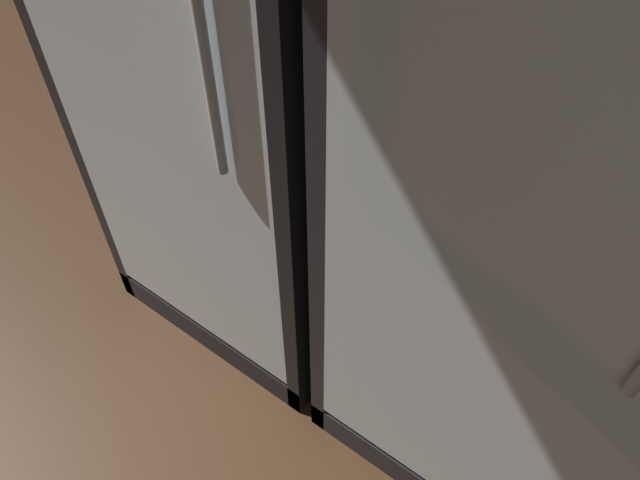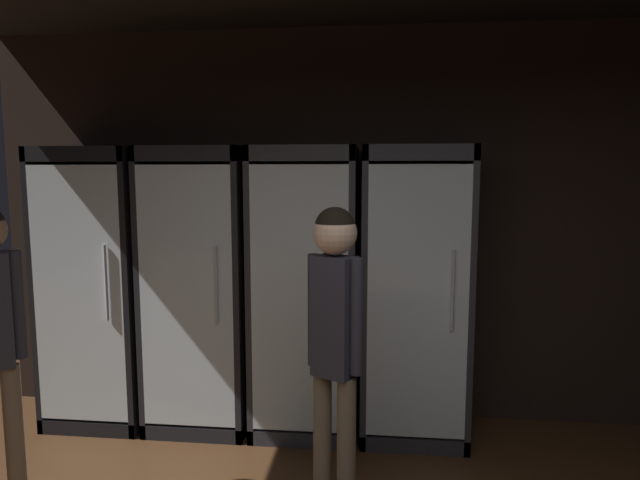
# 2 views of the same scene
# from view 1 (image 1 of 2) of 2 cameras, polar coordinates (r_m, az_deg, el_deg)

# --- Properties ---
(cooler_left) EXTENTS (0.70, 0.60, 1.96)m
(cooler_left) POSITION_cam_1_polar(r_m,az_deg,el_deg) (1.12, 24.24, 9.35)
(cooler_left) COLOR black
(cooler_left) RESTS_ON ground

